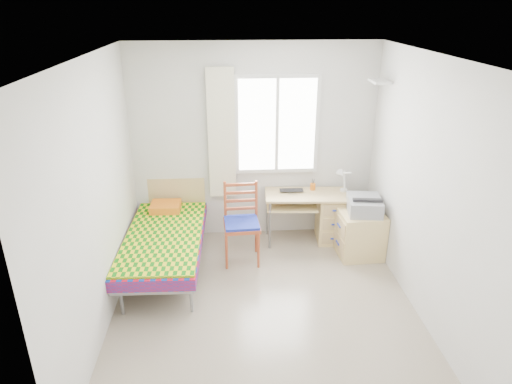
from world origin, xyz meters
The scene contains 17 objects.
floor centered at (0.00, 0.00, 0.00)m, with size 3.50×3.50×0.00m, color #BCAD93.
ceiling centered at (0.00, 0.00, 2.60)m, with size 3.50×3.50×0.00m, color white.
wall_back centered at (0.00, 1.75, 1.30)m, with size 3.20×3.20×0.00m, color silver.
wall_left centered at (-1.60, 0.00, 1.30)m, with size 3.50×3.50×0.00m, color silver.
wall_right centered at (1.60, 0.00, 1.30)m, with size 3.50×3.50×0.00m, color silver.
window centered at (0.30, 1.73, 1.55)m, with size 1.10×0.04×1.30m.
curtain centered at (-0.42, 1.68, 1.45)m, with size 0.35×0.05×1.70m, color white.
floating_shelf centered at (1.49, 1.40, 2.15)m, with size 0.20×0.32×0.03m, color white.
bed centered at (-1.13, 0.91, 0.41)m, with size 0.95×1.96×0.84m.
desk centered at (0.97, 1.46, 0.37)m, with size 1.12×0.57×0.68m.
chair centered at (-0.19, 1.04, 0.56)m, with size 0.45×0.45×1.01m.
cabinet centered at (1.31, 1.02, 0.30)m, with size 0.57×0.51×0.59m.
printer centered at (1.33, 1.05, 0.69)m, with size 0.46×0.51×0.20m.
laptop centered at (0.49, 1.51, 0.70)m, with size 0.31×0.20×0.02m, color black.
pen_cup centered at (0.79, 1.60, 0.73)m, with size 0.07×0.07×0.09m, color orange.
task_lamp centered at (1.13, 1.41, 0.92)m, with size 0.22×0.31×0.38m.
book centered at (0.49, 1.48, 0.59)m, with size 0.15×0.20×0.02m, color gray.
Camera 1 is at (-0.37, -4.02, 3.05)m, focal length 32.00 mm.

